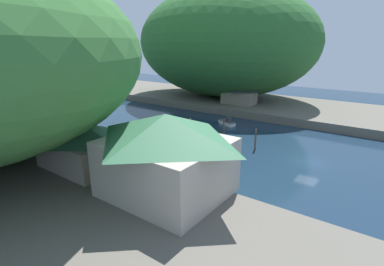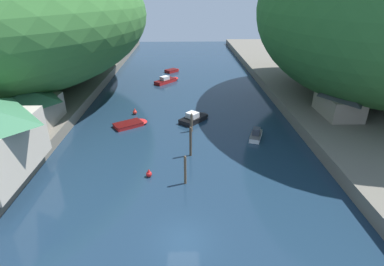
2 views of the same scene
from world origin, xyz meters
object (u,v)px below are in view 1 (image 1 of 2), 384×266
object	(u,v)px
boat_yellow_tender	(226,122)
channel_buoy_near	(125,137)
boathouse_shed	(83,144)
boat_far_upstream	(145,142)
right_bank_cottage	(239,93)
boat_cabin_cruiser	(175,126)
person_on_quay	(128,163)
channel_buoy_far	(234,153)
waterfront_building	(166,153)
boat_open_rowboat	(81,116)
person_by_boathouse	(213,189)
boat_near_quay	(60,110)

from	to	relation	value
boat_yellow_tender	channel_buoy_near	distance (m)	18.37
boathouse_shed	boat_far_upstream	world-z (taller)	boathouse_shed
right_bank_cottage	boat_cabin_cruiser	distance (m)	19.57
boat_yellow_tender	person_on_quay	world-z (taller)	person_on_quay
channel_buoy_far	boat_cabin_cruiser	bearing A→B (deg)	70.03
waterfront_building	channel_buoy_far	distance (m)	15.77
waterfront_building	boat_open_rowboat	distance (m)	38.61
boathouse_shed	boat_yellow_tender	size ratio (longest dim) A/B	2.19
waterfront_building	person_by_boathouse	xyz separation A→B (m)	(1.32, -3.90, -2.69)
boat_yellow_tender	boat_cabin_cruiser	world-z (taller)	boat_yellow_tender
person_on_quay	person_by_boathouse	distance (m)	9.94
channel_buoy_far	person_by_boathouse	world-z (taller)	person_by_boathouse
boathouse_shed	boat_cabin_cruiser	distance (m)	21.55
boat_near_quay	person_on_quay	size ratio (longest dim) A/B	2.17
boat_cabin_cruiser	person_on_quay	distance (m)	21.40
boat_yellow_tender	channel_buoy_near	bearing A→B (deg)	173.99
waterfront_building	person_by_boathouse	world-z (taller)	waterfront_building
person_on_quay	boat_open_rowboat	bearing A→B (deg)	-45.64
boathouse_shed	boat_open_rowboat	xyz separation A→B (m)	(15.91, 24.20, -3.54)
channel_buoy_near	right_bank_cottage	bearing A→B (deg)	-9.30
boat_near_quay	person_by_boathouse	size ratio (longest dim) A/B	2.17
right_bank_cottage	boat_yellow_tender	world-z (taller)	right_bank_cottage
person_by_boathouse	boat_near_quay	bearing A→B (deg)	-0.26
boat_far_upstream	channel_buoy_far	xyz separation A→B (m)	(3.61, -12.63, 0.10)
waterfront_building	boat_yellow_tender	distance (m)	29.67
boat_open_rowboat	channel_buoy_near	bearing A→B (deg)	-62.36
right_bank_cottage	boathouse_shed	bearing A→B (deg)	-176.50
boat_far_upstream	person_by_boathouse	world-z (taller)	person_by_boathouse
boat_open_rowboat	person_on_quay	distance (m)	32.49
boat_open_rowboat	boathouse_shed	bearing A→B (deg)	-82.32
waterfront_building	boat_near_quay	distance (m)	46.85
waterfront_building	right_bank_cottage	world-z (taller)	waterfront_building
person_on_quay	boat_near_quay	bearing A→B (deg)	-41.36
boat_near_quay	boat_open_rowboat	bearing A→B (deg)	-49.28
boat_cabin_cruiser	person_by_boathouse	size ratio (longest dim) A/B	3.03
person_on_quay	boathouse_shed	bearing A→B (deg)	-0.95
boat_cabin_cruiser	boat_open_rowboat	bearing A→B (deg)	144.61
boat_near_quay	person_on_quay	distance (m)	40.67
boat_near_quay	boat_yellow_tender	distance (m)	35.82
right_bank_cottage	person_by_boathouse	xyz separation A→B (m)	(-37.94, -17.31, -1.32)
boat_near_quay	waterfront_building	bearing A→B (deg)	-63.94
channel_buoy_near	person_on_quay	distance (m)	15.86
boat_far_upstream	person_by_boathouse	size ratio (longest dim) A/B	2.97
person_by_boathouse	waterfront_building	bearing A→B (deg)	35.67
boathouse_shed	boat_far_upstream	bearing A→B (deg)	13.93
channel_buoy_far	right_bank_cottage	bearing A→B (deg)	26.44
channel_buoy_far	person_on_quay	xyz separation A→B (m)	(-13.99, 4.71, 2.12)
boat_yellow_tender	boat_open_rowboat	distance (m)	28.18
right_bank_cottage	person_by_boathouse	bearing A→B (deg)	-155.47
boathouse_shed	boat_yellow_tender	world-z (taller)	boathouse_shed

